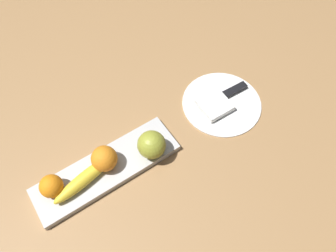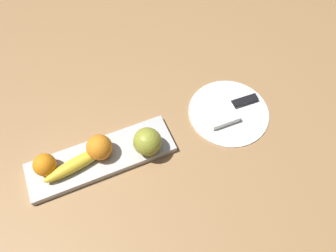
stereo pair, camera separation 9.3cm
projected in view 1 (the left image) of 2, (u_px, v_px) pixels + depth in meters
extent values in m
plane|color=#9A7145|center=(95.00, 164.00, 0.93)|extent=(2.40, 2.40, 0.00)
cube|color=#BDBCBB|center=(107.00, 169.00, 0.91)|extent=(0.42, 0.12, 0.02)
sphere|color=olive|center=(152.00, 145.00, 0.89)|extent=(0.08, 0.08, 0.08)
ellipsoid|color=yellow|center=(85.00, 179.00, 0.86)|extent=(0.20, 0.07, 0.04)
sphere|color=orange|center=(104.00, 159.00, 0.87)|extent=(0.07, 0.07, 0.07)
sphere|color=orange|center=(51.00, 186.00, 0.84)|extent=(0.06, 0.06, 0.06)
cylinder|color=white|center=(222.00, 103.00, 1.04)|extent=(0.25, 0.25, 0.01)
cube|color=white|center=(214.00, 105.00, 1.01)|extent=(0.09, 0.09, 0.02)
cube|color=silver|center=(219.00, 99.00, 1.04)|extent=(0.15, 0.03, 0.00)
cube|color=black|center=(234.00, 90.00, 1.05)|extent=(0.09, 0.03, 0.01)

